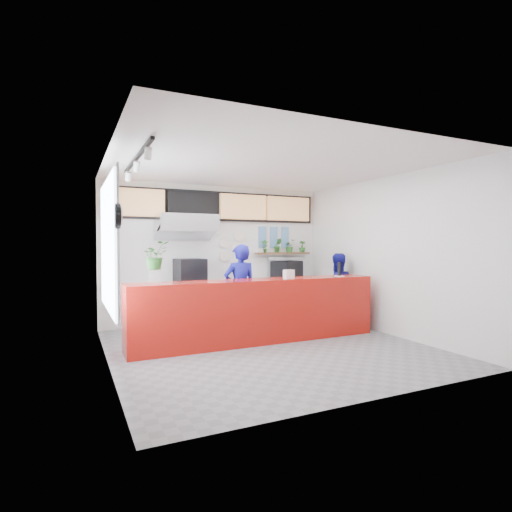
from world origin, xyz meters
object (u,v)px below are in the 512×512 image
object	(u,v)px
panini_oven	(190,271)
pepper_mill	(339,269)
service_counter	(258,311)
staff_right	(337,289)
staff_center	(240,290)
espresso_machine	(287,270)

from	to	relation	value
panini_oven	pepper_mill	xyz separation A→B (m)	(2.39, -1.89, 0.09)
service_counter	pepper_mill	size ratio (longest dim) A/B	17.82
staff_right	staff_center	bearing A→B (deg)	8.51
service_counter	staff_center	distance (m)	0.70
service_counter	espresso_machine	world-z (taller)	espresso_machine
panini_oven	espresso_machine	xyz separation A→B (m)	(2.31, 0.00, -0.04)
service_counter	staff_right	world-z (taller)	staff_right
panini_oven	staff_center	size ratio (longest dim) A/B	0.33
pepper_mill	staff_center	bearing A→B (deg)	158.06
staff_right	panini_oven	bearing A→B (deg)	-13.92
panini_oven	espresso_machine	world-z (taller)	panini_oven
staff_center	service_counter	bearing A→B (deg)	101.03
panini_oven	staff_center	xyz separation A→B (m)	(0.63, -1.18, -0.30)
staff_right	pepper_mill	size ratio (longest dim) A/B	6.03
espresso_machine	staff_right	bearing A→B (deg)	-89.52
panini_oven	staff_right	distance (m)	3.12
espresso_machine	pepper_mill	xyz separation A→B (m)	(0.07, -1.89, 0.13)
staff_center	pepper_mill	world-z (taller)	staff_center
staff_right	pepper_mill	distance (m)	0.98
service_counter	pepper_mill	distance (m)	1.81
service_counter	staff_center	world-z (taller)	staff_center
staff_center	pepper_mill	bearing A→B (deg)	161.52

